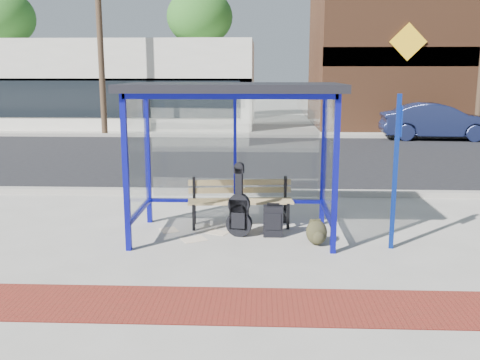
{
  "coord_description": "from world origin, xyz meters",
  "views": [
    {
      "loc": [
        0.46,
        -8.22,
        2.6
      ],
      "look_at": [
        0.11,
        0.2,
        0.88
      ],
      "focal_mm": 40.0,
      "sensor_mm": 36.0,
      "label": 1
    }
  ],
  "objects_px": {
    "guitar_bag": "(239,211)",
    "parked_car": "(438,121)",
    "backpack": "(317,233)",
    "suitcase": "(273,221)",
    "bench": "(240,199)"
  },
  "relations": [
    {
      "from": "suitcase",
      "to": "guitar_bag",
      "type": "bearing_deg",
      "value": -177.5
    },
    {
      "from": "guitar_bag",
      "to": "backpack",
      "type": "bearing_deg",
      "value": -7.12
    },
    {
      "from": "guitar_bag",
      "to": "parked_car",
      "type": "height_order",
      "value": "parked_car"
    },
    {
      "from": "bench",
      "to": "backpack",
      "type": "distance_m",
      "value": 1.59
    },
    {
      "from": "bench",
      "to": "parked_car",
      "type": "height_order",
      "value": "parked_car"
    },
    {
      "from": "bench",
      "to": "guitar_bag",
      "type": "xyz_separation_m",
      "value": [
        0.01,
        -0.61,
        -0.06
      ]
    },
    {
      "from": "backpack",
      "to": "parked_car",
      "type": "relative_size",
      "value": 0.09
    },
    {
      "from": "backpack",
      "to": "parked_car",
      "type": "bearing_deg",
      "value": 55.1
    },
    {
      "from": "backpack",
      "to": "suitcase",
      "type": "bearing_deg",
      "value": 137.86
    },
    {
      "from": "guitar_bag",
      "to": "parked_car",
      "type": "distance_m",
      "value": 14.57
    },
    {
      "from": "bench",
      "to": "guitar_bag",
      "type": "height_order",
      "value": "guitar_bag"
    },
    {
      "from": "backpack",
      "to": "parked_car",
      "type": "xyz_separation_m",
      "value": [
        5.92,
        13.09,
        0.52
      ]
    },
    {
      "from": "backpack",
      "to": "guitar_bag",
      "type": "bearing_deg",
      "value": 151.75
    },
    {
      "from": "bench",
      "to": "backpack",
      "type": "bearing_deg",
      "value": -44.69
    },
    {
      "from": "bench",
      "to": "parked_car",
      "type": "xyz_separation_m",
      "value": [
        7.13,
        12.1,
        0.23
      ]
    }
  ]
}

